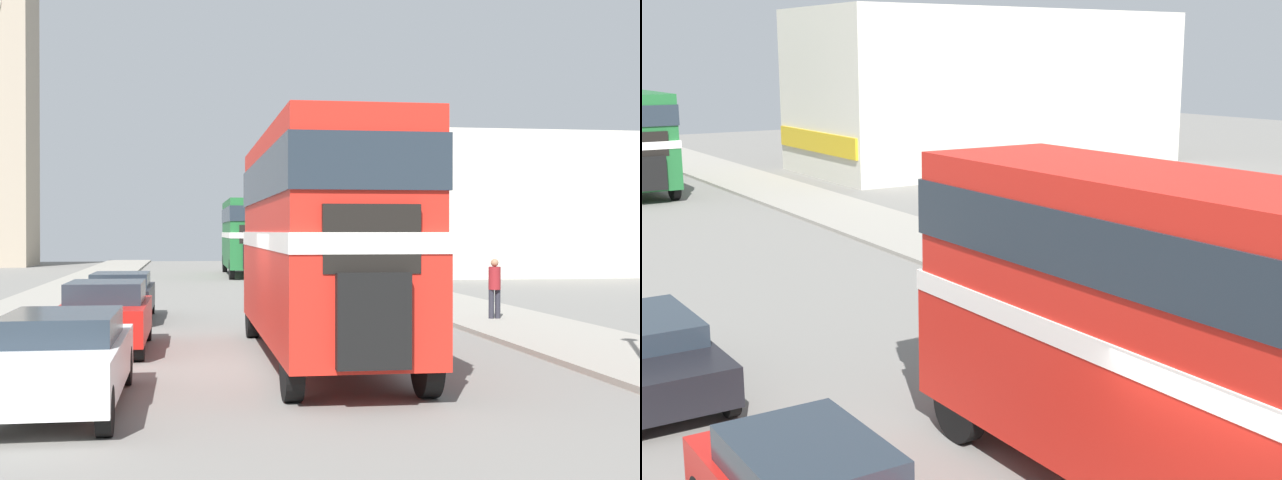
# 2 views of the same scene
# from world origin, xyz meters

# --- Properties ---
(double_decker_bus) EXTENTS (2.39, 10.22, 4.40)m
(double_decker_bus) POSITION_xyz_m (0.60, 0.66, 2.61)
(double_decker_bus) COLOR red
(double_decker_bus) RESTS_ON ground_plane
(car_parked_far) EXTENTS (1.79, 4.55, 1.35)m
(car_parked_far) POSITION_xyz_m (-3.88, 9.42, 0.72)
(car_parked_far) COLOR black
(car_parked_far) RESTS_ON ground_plane
(pedestrian_walking) EXTENTS (0.34, 0.34, 1.66)m
(pedestrian_walking) POSITION_xyz_m (6.49, 7.11, 1.06)
(pedestrian_walking) COLOR #282833
(pedestrian_walking) RESTS_ON sidewalk_right
(bicycle_on_pavement) EXTENTS (0.05, 1.76, 0.78)m
(bicycle_on_pavement) POSITION_xyz_m (6.41, 12.24, 0.48)
(bicycle_on_pavement) COLOR black
(bicycle_on_pavement) RESTS_ON sidewalk_right
(shop_building_block) EXTENTS (19.79, 8.85, 8.00)m
(shop_building_block) POSITION_xyz_m (19.85, 32.90, 4.00)
(shop_building_block) COLOR beige
(shop_building_block) RESTS_ON ground_plane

